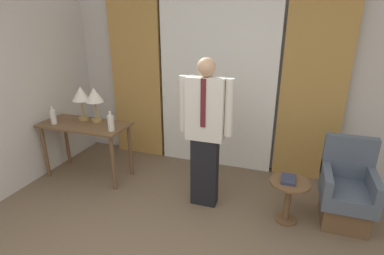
% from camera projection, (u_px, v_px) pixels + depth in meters
% --- Properties ---
extents(wall_back, '(10.00, 0.06, 2.70)m').
position_uv_depth(wall_back, '(219.00, 75.00, 4.31)').
color(wall_back, beige).
rests_on(wall_back, ground_plane).
extents(curtain_sheer_center, '(1.66, 0.06, 2.58)m').
position_uv_depth(curtain_sheer_center, '(217.00, 81.00, 4.21)').
color(curtain_sheer_center, white).
rests_on(curtain_sheer_center, ground_plane).
extents(curtain_drape_left, '(0.81, 0.06, 2.58)m').
position_uv_depth(curtain_drape_left, '(136.00, 75.00, 4.60)').
color(curtain_drape_left, '#B28442').
rests_on(curtain_drape_left, ground_plane).
extents(curtain_drape_right, '(0.81, 0.06, 2.58)m').
position_uv_depth(curtain_drape_right, '(313.00, 87.00, 3.83)').
color(curtain_drape_right, '#B28442').
rests_on(curtain_drape_right, ground_plane).
extents(desk, '(1.21, 0.55, 0.78)m').
position_uv_depth(desk, '(85.00, 132.00, 4.07)').
color(desk, brown).
rests_on(desk, ground_plane).
extents(table_lamp_left, '(0.24, 0.24, 0.47)m').
position_uv_depth(table_lamp_left, '(81.00, 95.00, 4.06)').
color(table_lamp_left, '#9E7F47').
rests_on(table_lamp_left, desk).
extents(table_lamp_right, '(0.24, 0.24, 0.47)m').
position_uv_depth(table_lamp_right, '(94.00, 97.00, 4.00)').
color(table_lamp_right, '#9E7F47').
rests_on(table_lamp_right, desk).
extents(bottle_near_edge, '(0.08, 0.08, 0.26)m').
position_uv_depth(bottle_near_edge, '(111.00, 123.00, 3.75)').
color(bottle_near_edge, silver).
rests_on(bottle_near_edge, desk).
extents(bottle_by_lamp, '(0.08, 0.08, 0.25)m').
position_uv_depth(bottle_by_lamp, '(53.00, 117.00, 3.99)').
color(bottle_by_lamp, silver).
rests_on(bottle_by_lamp, desk).
extents(person, '(0.61, 0.21, 1.74)m').
position_uv_depth(person, '(205.00, 129.00, 3.33)').
color(person, black).
rests_on(person, ground_plane).
extents(armchair, '(0.53, 0.59, 0.92)m').
position_uv_depth(armchair, '(346.00, 193.00, 3.24)').
color(armchair, brown).
rests_on(armchair, ground_plane).
extents(side_table, '(0.42, 0.42, 0.49)m').
position_uv_depth(side_table, '(289.00, 194.00, 3.22)').
color(side_table, brown).
rests_on(side_table, ground_plane).
extents(book, '(0.14, 0.23, 0.03)m').
position_uv_depth(book, '(288.00, 179.00, 3.18)').
color(book, '#2D334C').
rests_on(book, side_table).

